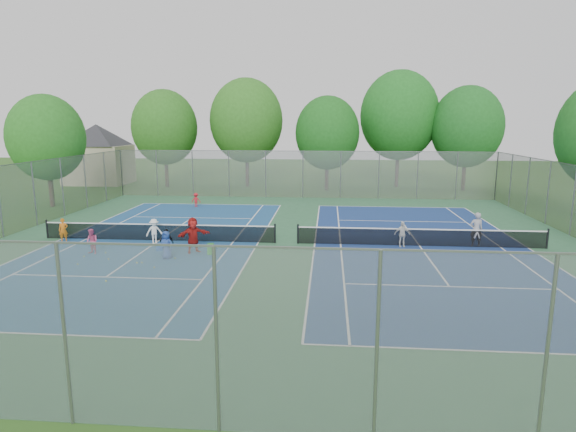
% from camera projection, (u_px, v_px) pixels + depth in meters
% --- Properties ---
extents(ground, '(120.00, 120.00, 0.00)m').
position_uv_depth(ground, '(286.00, 243.00, 25.72)').
color(ground, '#2B571B').
rests_on(ground, ground).
extents(court_pad, '(32.00, 32.00, 0.01)m').
position_uv_depth(court_pad, '(286.00, 243.00, 25.72)').
color(court_pad, '#2F6340').
rests_on(court_pad, ground).
extents(court_left, '(10.97, 23.77, 0.01)m').
position_uv_depth(court_left, '(159.00, 240.00, 26.30)').
color(court_left, navy).
rests_on(court_left, court_pad).
extents(court_right, '(10.97, 23.77, 0.01)m').
position_uv_depth(court_right, '(420.00, 246.00, 25.14)').
color(court_right, navy).
rests_on(court_right, court_pad).
extents(net_left, '(12.87, 0.10, 0.91)m').
position_uv_depth(net_left, '(159.00, 233.00, 26.22)').
color(net_left, black).
rests_on(net_left, ground).
extents(net_right, '(12.87, 0.10, 0.91)m').
position_uv_depth(net_right, '(420.00, 238.00, 25.05)').
color(net_right, black).
rests_on(net_right, ground).
extents(fence_north, '(32.00, 0.10, 4.00)m').
position_uv_depth(fence_north, '(303.00, 175.00, 40.99)').
color(fence_north, gray).
rests_on(fence_north, ground).
extents(fence_south, '(32.00, 0.10, 4.00)m').
position_uv_depth(fence_south, '(217.00, 342.00, 9.69)').
color(fence_south, gray).
rests_on(fence_south, ground).
extents(fence_west, '(0.10, 32.00, 4.00)m').
position_uv_depth(fence_west, '(0.00, 202.00, 26.67)').
color(fence_west, gray).
rests_on(fence_west, ground).
extents(house, '(11.03, 11.03, 7.30)m').
position_uv_depth(house, '(97.00, 143.00, 50.22)').
color(house, '#B7A88C').
rests_on(house, ground).
extents(tree_nw, '(6.40, 6.40, 9.58)m').
position_uv_depth(tree_nw, '(164.00, 127.00, 47.28)').
color(tree_nw, '#443326').
rests_on(tree_nw, ground).
extents(tree_nl, '(7.20, 7.20, 10.69)m').
position_uv_depth(tree_nl, '(246.00, 121.00, 47.47)').
color(tree_nl, '#443326').
rests_on(tree_nl, ground).
extents(tree_nc, '(6.00, 6.00, 8.85)m').
position_uv_depth(tree_nc, '(327.00, 133.00, 45.07)').
color(tree_nc, '#443326').
rests_on(tree_nc, ground).
extents(tree_nr, '(7.60, 7.60, 11.42)m').
position_uv_depth(tree_nr, '(399.00, 115.00, 47.10)').
color(tree_nr, '#443326').
rests_on(tree_nr, ground).
extents(tree_ne, '(6.60, 6.60, 9.77)m').
position_uv_depth(tree_ne, '(467.00, 127.00, 44.85)').
color(tree_ne, '#443326').
rests_on(tree_ne, ground).
extents(tree_side_w, '(5.60, 5.60, 8.47)m').
position_uv_depth(tree_side_w, '(46.00, 138.00, 36.09)').
color(tree_side_w, '#443326').
rests_on(tree_side_w, ground).
extents(ball_crate, '(0.37, 0.37, 0.28)m').
position_uv_depth(ball_crate, '(160.00, 248.00, 24.28)').
color(ball_crate, '#164BA8').
rests_on(ball_crate, ground).
extents(ball_hopper, '(0.28, 0.28, 0.55)m').
position_uv_depth(ball_hopper, '(211.00, 249.00, 23.49)').
color(ball_hopper, green).
rests_on(ball_hopper, ground).
extents(student_a, '(0.54, 0.45, 1.27)m').
position_uv_depth(student_a, '(63.00, 230.00, 26.02)').
color(student_a, orange).
rests_on(student_a, ground).
extents(student_b, '(0.76, 0.69, 1.26)m').
position_uv_depth(student_b, '(92.00, 242.00, 23.50)').
color(student_b, '#D35281').
rests_on(student_b, ground).
extents(student_c, '(0.99, 0.88, 1.33)m').
position_uv_depth(student_c, '(154.00, 231.00, 25.59)').
color(student_c, white).
rests_on(student_c, ground).
extents(student_d, '(0.83, 0.53, 1.31)m').
position_uv_depth(student_d, '(167.00, 242.00, 23.25)').
color(student_d, black).
rests_on(student_d, ground).
extents(student_e, '(0.75, 0.58, 1.35)m').
position_uv_depth(student_e, '(166.00, 245.00, 22.66)').
color(student_e, navy).
rests_on(student_e, ground).
extents(student_f, '(1.64, 1.41, 1.78)m').
position_uv_depth(student_f, '(193.00, 235.00, 23.73)').
color(student_f, '#A91B18').
rests_on(student_f, ground).
extents(child_far_baseline, '(0.71, 0.41, 1.09)m').
position_uv_depth(child_far_baseline, '(196.00, 200.00, 36.70)').
color(child_far_baseline, red).
rests_on(child_far_baseline, ground).
extents(instructor, '(0.68, 0.46, 1.82)m').
position_uv_depth(instructor, '(476.00, 230.00, 24.88)').
color(instructor, '#97979A').
rests_on(instructor, ground).
extents(teen_court_b, '(0.81, 0.38, 1.34)m').
position_uv_depth(teen_court_b, '(402.00, 234.00, 24.89)').
color(teen_court_b, silver).
rests_on(teen_court_b, ground).
extents(tennis_ball_0, '(0.07, 0.07, 0.07)m').
position_uv_depth(tennis_ball_0, '(215.00, 259.00, 22.72)').
color(tennis_ball_0, yellow).
rests_on(tennis_ball_0, ground).
extents(tennis_ball_1, '(0.07, 0.07, 0.07)m').
position_uv_depth(tennis_ball_1, '(84.00, 257.00, 23.04)').
color(tennis_ball_1, '#B6DC33').
rests_on(tennis_ball_1, ground).
extents(tennis_ball_2, '(0.07, 0.07, 0.07)m').
position_uv_depth(tennis_ball_2, '(46.00, 258.00, 22.85)').
color(tennis_ball_2, '#B9D431').
rests_on(tennis_ball_2, ground).
extents(tennis_ball_3, '(0.07, 0.07, 0.07)m').
position_uv_depth(tennis_ball_3, '(142.00, 263.00, 22.01)').
color(tennis_ball_3, '#B4CA2F').
rests_on(tennis_ball_3, ground).
extents(tennis_ball_4, '(0.07, 0.07, 0.07)m').
position_uv_depth(tennis_ball_4, '(175.00, 259.00, 22.72)').
color(tennis_ball_4, '#ABC12C').
rests_on(tennis_ball_4, ground).
extents(tennis_ball_5, '(0.07, 0.07, 0.07)m').
position_uv_depth(tennis_ball_5, '(109.00, 259.00, 22.59)').
color(tennis_ball_5, '#D1DD33').
rests_on(tennis_ball_5, ground).
extents(tennis_ball_6, '(0.07, 0.07, 0.07)m').
position_uv_depth(tennis_ball_6, '(106.00, 281.00, 19.46)').
color(tennis_ball_6, '#D6ED37').
rests_on(tennis_ball_6, ground).
extents(tennis_ball_7, '(0.07, 0.07, 0.07)m').
position_uv_depth(tennis_ball_7, '(154.00, 268.00, 21.26)').
color(tennis_ball_7, '#CCDA32').
rests_on(tennis_ball_7, ground).
extents(tennis_ball_8, '(0.07, 0.07, 0.07)m').
position_uv_depth(tennis_ball_8, '(78.00, 265.00, 21.76)').
color(tennis_ball_8, '#B2D431').
rests_on(tennis_ball_8, ground).
extents(tennis_ball_9, '(0.07, 0.07, 0.07)m').
position_uv_depth(tennis_ball_9, '(137.00, 263.00, 21.98)').
color(tennis_ball_9, '#E8F138').
rests_on(tennis_ball_9, ground).
extents(tennis_ball_10, '(0.07, 0.07, 0.07)m').
position_uv_depth(tennis_ball_10, '(106.00, 253.00, 23.70)').
color(tennis_ball_10, '#B6D832').
rests_on(tennis_ball_10, ground).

